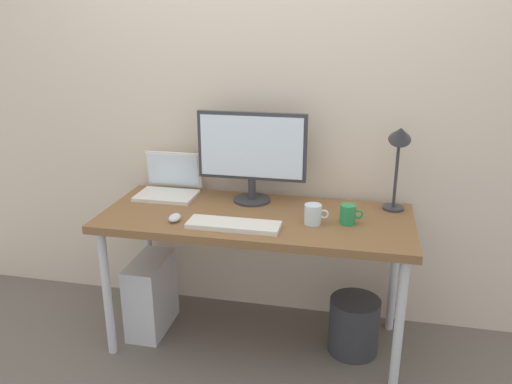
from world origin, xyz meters
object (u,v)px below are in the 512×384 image
Objects in this scene: desk at (256,226)px; computer_tower at (151,294)px; mouse at (175,218)px; coffee_mug at (348,214)px; desk_lamp at (399,147)px; keyboard at (234,225)px; monitor at (252,152)px; wastebasket at (354,325)px; laptop at (170,184)px; glass_cup at (313,214)px.

computer_tower is (-0.60, -0.01, -0.46)m from desk.
mouse is 0.21× the size of computer_tower.
coffee_mug is (0.46, -0.02, 0.11)m from desk.
desk is 3.30× the size of desk_lamp.
mouse is (-0.30, 0.02, 0.01)m from keyboard.
desk is 0.21m from keyboard.
keyboard is 3.99× the size of coffee_mug.
desk is 0.39m from monitor.
mouse reaches higher than computer_tower.
monitor is 0.61m from coffee_mug.
desk is 0.74m from wastebasket.
wastebasket is at bearing 18.75° from keyboard.
mouse is 0.84m from coffee_mug.
desk is 0.41m from mouse.
laptop is 2.72× the size of glass_cup.
computer_tower is at bearing 179.07° from coffee_mug.
monitor is 0.54m from mouse.
monitor is at bearing 144.86° from glass_cup.
laptop is 0.87m from glass_cup.
desk_lamp is at bearing 8.81° from computer_tower.
glass_cup reaches higher than mouse.
mouse is at bearing -161.15° from desk_lamp.
desk_lamp is 1.15m from mouse.
coffee_mug is at bearing -12.97° from laptop.
monitor is 1.80× the size of laptop.
desk_lamp is 1.55m from computer_tower.
computer_tower is 1.40× the size of wastebasket.
desk is 0.47m from coffee_mug.
laptop reaches higher than glass_cup.
glass_cup reaches higher than desk.
computer_tower is (-0.23, 0.16, -0.54)m from mouse.
desk is at bearing -71.62° from monitor.
mouse is 0.61m from computer_tower.
coffee_mug is 1.20m from computer_tower.
mouse reaches higher than keyboard.
glass_cup reaches higher than wastebasket.
monitor is 1.31× the size of keyboard.
glass_cup is 1.06m from computer_tower.
mouse is 1.09m from wastebasket.
desk reaches higher than computer_tower.
laptop reaches higher than desk.
laptop is at bearing 179.34° from desk_lamp.
wastebasket is at bearing -131.84° from desk_lamp.
coffee_mug is at bearing 12.60° from glass_cup.
glass_cup reaches higher than coffee_mug.
keyboard is (0.47, -0.39, -0.05)m from laptop.
keyboard is at bearing -3.44° from mouse.
computer_tower is at bearing 161.42° from keyboard.
desk_lamp is at bearing 44.18° from coffee_mug.
desk is at bearing 24.13° from mouse.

